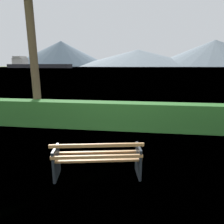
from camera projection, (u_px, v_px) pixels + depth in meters
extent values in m
plane|color=olive|center=(98.00, 175.00, 4.15)|extent=(1400.00, 1400.00, 0.00)
plane|color=#6B8EA3|center=(137.00, 67.00, 299.57)|extent=(620.00, 620.00, 0.00)
cube|color=#A0703F|center=(97.00, 161.00, 3.86)|extent=(1.81, 0.40, 0.04)
cube|color=#A0703F|center=(98.00, 156.00, 4.04)|extent=(1.81, 0.40, 0.04)
cube|color=#A0703F|center=(98.00, 152.00, 4.23)|extent=(1.81, 0.40, 0.04)
cube|color=#A0703F|center=(97.00, 157.00, 3.76)|extent=(1.80, 0.38, 0.06)
cube|color=#A0703F|center=(97.00, 145.00, 3.65)|extent=(1.80, 0.38, 0.06)
cube|color=#1E2328|center=(56.00, 163.00, 4.01)|extent=(0.14, 0.51, 0.68)
cube|color=#1E2328|center=(138.00, 161.00, 4.10)|extent=(0.14, 0.51, 0.68)
cube|color=#2D6B28|center=(115.00, 116.00, 7.13)|extent=(9.97, 0.62, 1.01)
cylinder|color=brown|center=(33.00, 55.00, 7.38)|extent=(0.31, 0.31, 5.48)
cube|color=#232328|center=(39.00, 66.00, 207.99)|extent=(75.39, 22.38, 4.05)
cube|color=silver|center=(20.00, 61.00, 213.02)|extent=(14.79, 12.48, 6.48)
cube|color=beige|center=(20.00, 57.00, 212.02)|extent=(10.98, 13.08, 2.02)
cube|color=gold|center=(25.00, 67.00, 239.49)|extent=(5.39, 7.51, 0.90)
cube|color=silver|center=(25.00, 67.00, 239.27)|extent=(2.68, 3.07, 0.97)
cone|color=slate|center=(62.00, 54.00, 596.06)|extent=(310.51, 310.51, 77.02)
cone|color=gray|center=(138.00, 58.00, 574.47)|extent=(390.62, 390.62, 49.81)
cone|color=gray|center=(214.00, 53.00, 520.17)|extent=(356.82, 356.82, 70.49)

